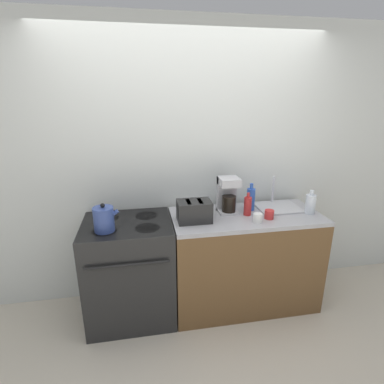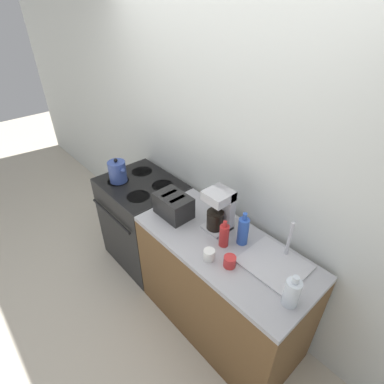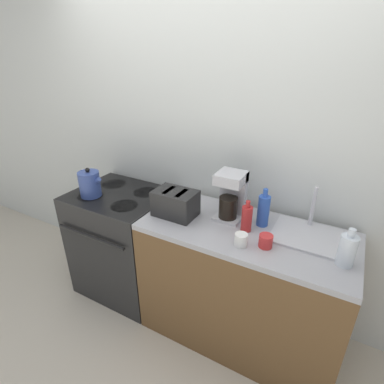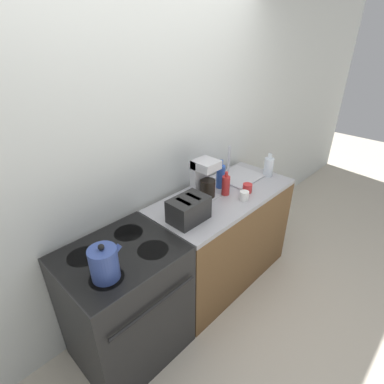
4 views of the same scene
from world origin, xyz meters
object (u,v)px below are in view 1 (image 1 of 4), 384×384
object	(u,v)px
kettle	(104,219)
coffee_maker	(228,194)
cup_red	(269,214)
cup_white	(258,218)
bottle_blue	(251,199)
bottle_red	(248,206)
stove	(130,269)
bottle_clear	(310,204)
toaster	(194,211)

from	to	relation	value
kettle	coffee_maker	bearing A→B (deg)	11.65
cup_red	cup_white	bearing A→B (deg)	-155.94
kettle	bottle_blue	size ratio (longest dim) A/B	0.90
bottle_blue	bottle_red	bearing A→B (deg)	-121.76
stove	kettle	size ratio (longest dim) A/B	3.97
bottle_red	bottle_blue	size ratio (longest dim) A/B	0.81
bottle_clear	cup_red	world-z (taller)	bottle_clear
coffee_maker	bottle_clear	xyz separation A→B (m)	(0.73, -0.17, -0.08)
stove	bottle_clear	size ratio (longest dim) A/B	4.22
bottle_blue	cup_white	world-z (taller)	bottle_blue
cup_red	bottle_clear	bearing A→B (deg)	6.70
stove	kettle	bearing A→B (deg)	-142.72
cup_white	cup_red	world-z (taller)	same
toaster	bottle_clear	bearing A→B (deg)	-0.95
toaster	bottle_red	size ratio (longest dim) A/B	1.37
coffee_maker	cup_red	size ratio (longest dim) A/B	4.10
stove	coffee_maker	xyz separation A→B (m)	(0.91, 0.10, 0.62)
coffee_maker	cup_red	xyz separation A→B (m)	(0.31, -0.22, -0.13)
stove	toaster	xyz separation A→B (m)	(0.57, -0.06, 0.54)
coffee_maker	toaster	bearing A→B (deg)	-155.36
toaster	bottle_red	xyz separation A→B (m)	(0.49, 0.05, -0.00)
kettle	coffee_maker	size ratio (longest dim) A/B	0.71
bottle_red	bottle_clear	distance (m)	0.58
cup_red	coffee_maker	bearing A→B (deg)	144.61
kettle	bottle_clear	world-z (taller)	kettle
bottle_blue	cup_white	distance (m)	0.29
kettle	cup_red	distance (m)	1.39
stove	bottle_red	distance (m)	1.19
stove	cup_white	size ratio (longest dim) A/B	11.91
cup_white	stove	bearing A→B (deg)	170.49
toaster	bottle_clear	xyz separation A→B (m)	(1.07, -0.02, 0.00)
toaster	stove	bearing A→B (deg)	174.05
stove	toaster	distance (m)	0.79
cup_white	coffee_maker	bearing A→B (deg)	123.28
kettle	coffee_maker	distance (m)	1.10
stove	kettle	distance (m)	0.59
cup_white	bottle_red	bearing A→B (deg)	99.89
kettle	bottle_clear	size ratio (longest dim) A/B	1.06
kettle	stove	bearing A→B (deg)	37.28
kettle	cup_red	world-z (taller)	kettle
toaster	bottle_red	distance (m)	0.50
coffee_maker	bottle_red	world-z (taller)	coffee_maker
kettle	cup_red	xyz separation A→B (m)	(1.39, -0.00, -0.06)
stove	cup_white	xyz separation A→B (m)	(1.09, -0.18, 0.49)
cup_red	kettle	bearing A→B (deg)	179.98
stove	coffee_maker	bearing A→B (deg)	6.05
bottle_clear	cup_white	xyz separation A→B (m)	(-0.54, -0.11, -0.05)
bottle_blue	cup_red	world-z (taller)	bottle_blue
stove	bottle_blue	distance (m)	1.27
toaster	cup_red	distance (m)	0.66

